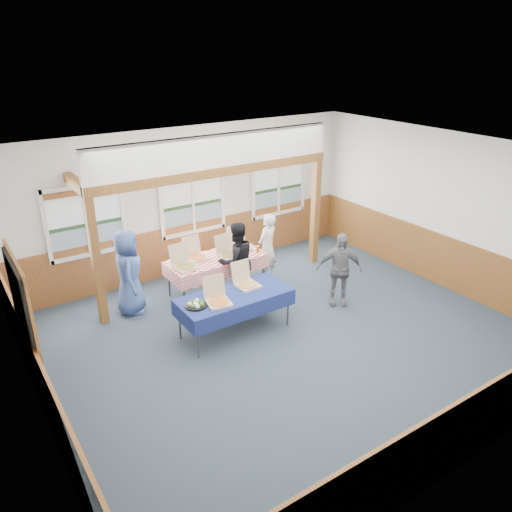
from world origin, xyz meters
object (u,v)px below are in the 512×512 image
Objects in this scene: person_grey at (339,269)px; woman_white at (267,247)px; table_left at (235,297)px; man_blue at (129,272)px; table_right at (216,260)px; woman_black at (236,261)px.

woman_white is at bearing 143.97° from person_grey.
table_left is 2.15m from man_blue.
man_blue reaches higher than woman_white.
woman_white is (1.70, 1.45, 0.04)m from table_left.
man_blue is at bearing 112.21° from table_left.
person_grey is (3.49, -1.95, -0.08)m from man_blue.
table_left is 1.00× the size of table_right.
woman_white is at bearing 26.87° from table_left.
table_right is 2.47m from person_grey.
person_grey reaches higher than table_left.
person_grey reaches higher than table_right.
person_grey is at bearing -19.03° from table_left.
woman_black is at bearing -2.07° from woman_white.
woman_white is 1.04m from woman_black.
table_left is 1.32m from woman_black.
woman_black reaches higher than table_left.
woman_white reaches higher than person_grey.
person_grey is at bearing -98.95° from man_blue.
woman_white is (1.19, -0.11, 0.04)m from table_right.
woman_black is (0.20, -0.45, 0.10)m from table_right.
man_blue is (-1.77, 0.18, 0.12)m from table_right.
table_left is 1.34× the size of woman_black.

